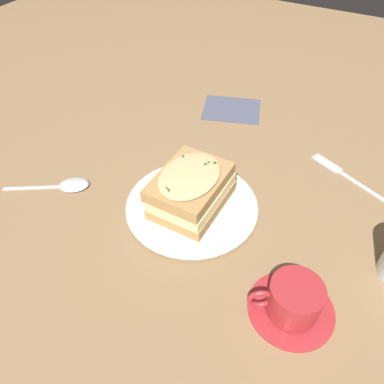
{
  "coord_description": "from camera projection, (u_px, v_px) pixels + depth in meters",
  "views": [
    {
      "loc": [
        0.25,
        -0.45,
        0.52
      ],
      "look_at": [
        0.02,
        -0.02,
        0.04
      ],
      "focal_mm": 35.0,
      "sensor_mm": 36.0,
      "label": 1
    }
  ],
  "objects": [
    {
      "name": "ground_plane",
      "position": [
        188.0,
        198.0,
        0.74
      ],
      "size": [
        2.4,
        2.4,
        0.0
      ],
      "primitive_type": "plane",
      "color": "olive"
    },
    {
      "name": "dinner_plate",
      "position": [
        192.0,
        206.0,
        0.71
      ],
      "size": [
        0.25,
        0.25,
        0.01
      ],
      "color": "silver",
      "rests_on": "ground_plane"
    },
    {
      "name": "sandwich",
      "position": [
        191.0,
        189.0,
        0.68
      ],
      "size": [
        0.12,
        0.15,
        0.08
      ],
      "rotation": [
        0.0,
        0.0,
        1.56
      ],
      "color": "#B2844C",
      "rests_on": "dinner_plate"
    },
    {
      "name": "teacup_with_saucer",
      "position": [
        293.0,
        301.0,
        0.55
      ],
      "size": [
        0.13,
        0.13,
        0.06
      ],
      "rotation": [
        0.0,
        0.0,
        3.67
      ],
      "color": "#AD282D",
      "rests_on": "ground_plane"
    },
    {
      "name": "fork",
      "position": [
        340.0,
        171.0,
        0.79
      ],
      "size": [
        0.17,
        0.09,
        0.0
      ],
      "rotation": [
        0.0,
        0.0,
        1.14
      ],
      "color": "silver",
      "rests_on": "ground_plane"
    },
    {
      "name": "spoon",
      "position": [
        69.0,
        185.0,
        0.76
      ],
      "size": [
        0.16,
        0.11,
        0.01
      ],
      "rotation": [
        0.0,
        0.0,
        5.27
      ],
      "color": "silver",
      "rests_on": "ground_plane"
    },
    {
      "name": "napkin",
      "position": [
        232.0,
        109.0,
        0.96
      ],
      "size": [
        0.17,
        0.16,
        0.0
      ],
      "primitive_type": "cube",
      "rotation": [
        0.0,
        0.0,
        0.33
      ],
      "color": "#4C5166",
      "rests_on": "ground_plane"
    }
  ]
}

